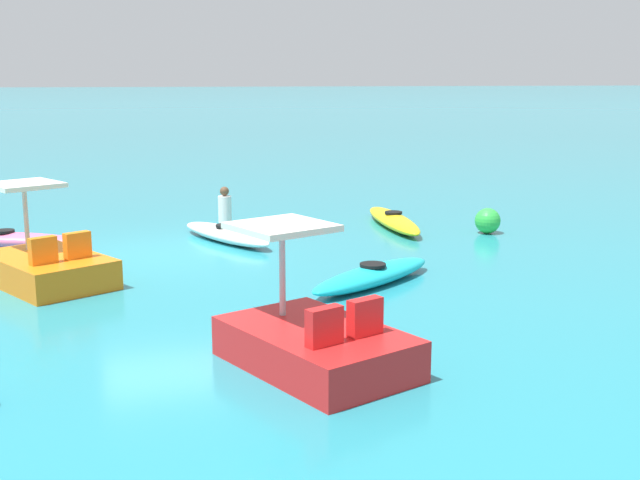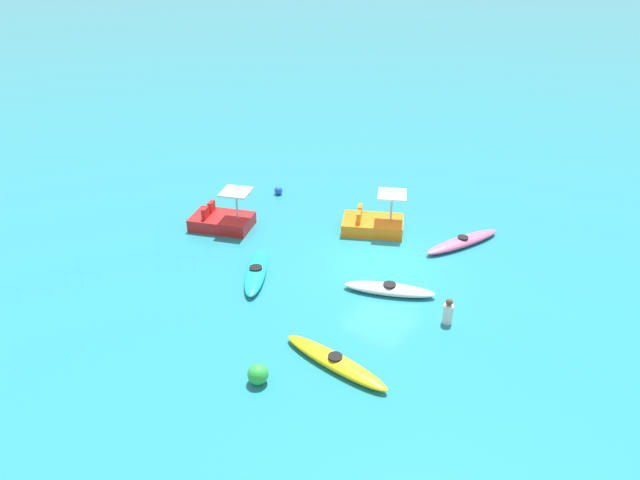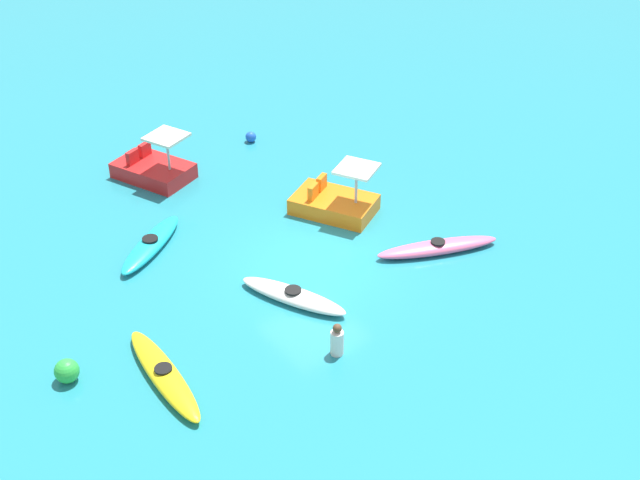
# 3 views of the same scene
# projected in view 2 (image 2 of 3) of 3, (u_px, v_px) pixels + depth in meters

# --- Properties ---
(ground_plane) EXTENTS (600.00, 600.00, 0.00)m
(ground_plane) POSITION_uv_depth(u_px,v_px,m) (383.00, 265.00, 21.36)
(ground_plane) COLOR teal
(kayak_pink) EXTENTS (1.95, 3.49, 0.37)m
(kayak_pink) POSITION_uv_depth(u_px,v_px,m) (462.00, 242.00, 22.58)
(kayak_pink) COLOR pink
(kayak_pink) RESTS_ON ground_plane
(kayak_yellow) EXTENTS (3.61, 0.93, 0.37)m
(kayak_yellow) POSITION_uv_depth(u_px,v_px,m) (335.00, 362.00, 16.51)
(kayak_yellow) COLOR yellow
(kayak_yellow) RESTS_ON ground_plane
(kayak_white) EXTENTS (3.07, 1.86, 0.37)m
(kayak_white) POSITION_uv_depth(u_px,v_px,m) (389.00, 289.00, 19.71)
(kayak_white) COLOR white
(kayak_white) RESTS_ON ground_plane
(kayak_cyan) EXTENTS (2.31, 2.95, 0.37)m
(kayak_cyan) POSITION_uv_depth(u_px,v_px,m) (256.00, 272.00, 20.65)
(kayak_cyan) COLOR #19B7C6
(kayak_cyan) RESTS_ON ground_plane
(pedal_boat_red) EXTENTS (2.78, 2.28, 1.68)m
(pedal_boat_red) POSITION_uv_depth(u_px,v_px,m) (222.00, 220.00, 23.82)
(pedal_boat_red) COLOR red
(pedal_boat_red) RESTS_ON ground_plane
(pedal_boat_orange) EXTENTS (2.82, 2.45, 1.68)m
(pedal_boat_orange) POSITION_uv_depth(u_px,v_px,m) (373.00, 223.00, 23.55)
(pedal_boat_orange) COLOR orange
(pedal_boat_orange) RESTS_ON ground_plane
(buoy_green) EXTENTS (0.58, 0.58, 0.58)m
(buoy_green) POSITION_uv_depth(u_px,v_px,m) (258.00, 374.00, 15.87)
(buoy_green) COLOR green
(buoy_green) RESTS_ON ground_plane
(buoy_blue) EXTENTS (0.37, 0.37, 0.37)m
(buoy_blue) POSITION_uv_depth(u_px,v_px,m) (278.00, 190.00, 26.72)
(buoy_blue) COLOR blue
(buoy_blue) RESTS_ON ground_plane
(person_near_shore) EXTENTS (0.34, 0.34, 0.88)m
(person_near_shore) POSITION_uv_depth(u_px,v_px,m) (448.00, 312.00, 18.18)
(person_near_shore) COLOR silver
(person_near_shore) RESTS_ON ground_plane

